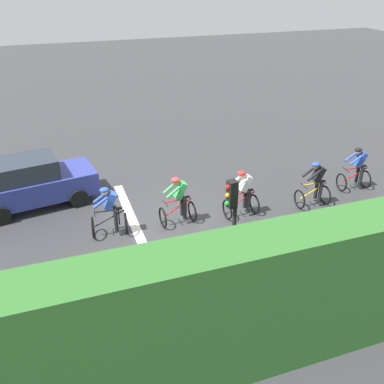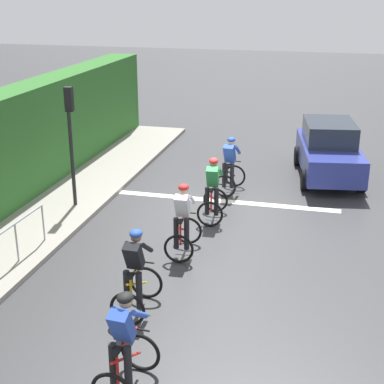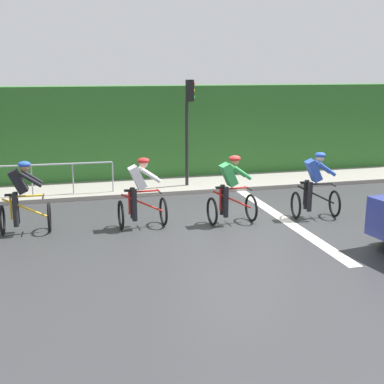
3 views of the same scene
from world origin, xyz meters
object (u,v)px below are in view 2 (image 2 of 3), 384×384
Objects in this scene: pedestrian_railing_kerbside at (0,244)px; cyclist_trailing at (230,167)px; cyclist_fourth at (213,191)px; cyclist_mid at (183,222)px; car_navy at (329,150)px; cyclist_second at (136,275)px; traffic_light_near_crossing at (71,129)px; cyclist_lead at (125,348)px.

cyclist_trailing is at bearing -119.89° from pedestrian_railing_kerbside.
cyclist_fourth is 2.19m from cyclist_trailing.
cyclist_mid is 0.38× the size of car_navy.
traffic_light_near_crossing is at bearing -54.08° from cyclist_second.
cyclist_fourth is (-0.44, -4.78, 0.00)m from cyclist_second.
cyclist_second is 3.23m from pedestrian_railing_kerbside.
cyclist_second is at bearing 70.41° from car_navy.
car_navy is at bearing -126.94° from pedestrian_railing_kerbside.
cyclist_fourth is at bearing -96.17° from cyclist_mid.
car_navy is 8.13m from traffic_light_near_crossing.
traffic_light_near_crossing is at bearing 1.17° from cyclist_fourth.
cyclist_lead is 0.38× the size of car_navy.
cyclist_lead and cyclist_trailing have the same top height.
cyclist_mid is at bearing -85.45° from cyclist_lead.
cyclist_mid is 4.40m from traffic_light_near_crossing.
pedestrian_railing_kerbside is (3.76, -2.79, -0.01)m from cyclist_lead.
car_navy is at bearing -109.59° from cyclist_second.
cyclist_lead and cyclist_second have the same top height.
cyclist_fourth is 5.22m from car_navy.
cyclist_mid is 2.16m from cyclist_fourth.
cyclist_lead is 8.08m from traffic_light_near_crossing.
cyclist_second reaches higher than pedestrian_railing_kerbside.
cyclist_lead and cyclist_fourth have the same top height.
cyclist_lead is 4.68m from pedestrian_railing_kerbside.
cyclist_second is 9.73m from car_navy.
cyclist_fourth is 1.00× the size of cyclist_trailing.
traffic_light_near_crossing is at bearing -59.86° from cyclist_lead.
cyclist_lead is at bearing 90.66° from cyclist_trailing.
cyclist_second is 4.80m from cyclist_fourth.
car_navy reaches higher than cyclist_trailing.
traffic_light_near_crossing is (3.61, -2.07, 1.43)m from cyclist_mid.
cyclist_lead is at bearing 94.55° from cyclist_mid.
cyclist_trailing is 0.38× the size of car_navy.
cyclist_second is 6.98m from cyclist_trailing.
traffic_light_near_crossing is (3.89, 2.27, 1.43)m from cyclist_trailing.
cyclist_lead is at bearing 76.74° from car_navy.
cyclist_second is 0.50× the size of traffic_light_near_crossing.
cyclist_lead is 6.95m from cyclist_fourth.
car_navy is at bearing -115.07° from cyclist_mid.
cyclist_mid and cyclist_fourth have the same top height.
cyclist_mid is at bearing 64.93° from car_navy.
cyclist_fourth is at bearing 57.23° from car_navy.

